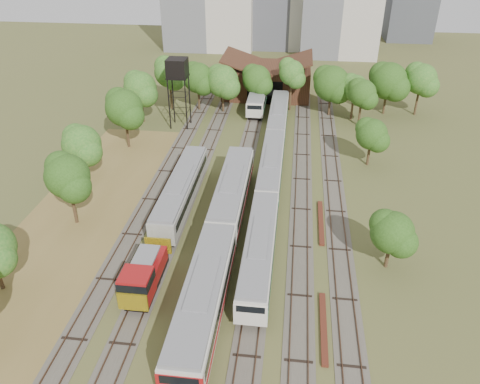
# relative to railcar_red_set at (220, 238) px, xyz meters

# --- Properties ---
(ground) EXTENTS (240.00, 240.00, 0.00)m
(ground) POSITION_rel_railcar_red_set_xyz_m (2.00, -8.17, -2.13)
(ground) COLOR #475123
(ground) RESTS_ON ground
(dry_grass_patch) EXTENTS (14.00, 60.00, 0.04)m
(dry_grass_patch) POSITION_rel_railcar_red_set_xyz_m (-16.00, -0.17, -2.11)
(dry_grass_patch) COLOR brown
(dry_grass_patch) RESTS_ON ground
(tracks) EXTENTS (24.60, 80.00, 0.19)m
(tracks) POSITION_rel_railcar_red_set_xyz_m (1.33, 16.83, -2.09)
(tracks) COLOR #4C473D
(tracks) RESTS_ON ground
(railcar_red_set) EXTENTS (3.26, 34.58, 4.03)m
(railcar_red_set) POSITION_rel_railcar_red_set_xyz_m (0.00, 0.00, 0.00)
(railcar_red_set) COLOR black
(railcar_red_set) RESTS_ON ground
(railcar_green_set) EXTENTS (2.80, 52.07, 3.46)m
(railcar_green_set) POSITION_rel_railcar_red_set_xyz_m (4.00, 16.24, -0.30)
(railcar_green_set) COLOR black
(railcar_green_set) RESTS_ON ground
(railcar_rear) EXTENTS (2.87, 16.08, 3.55)m
(railcar_rear) POSITION_rel_railcar_red_set_xyz_m (0.00, 43.54, -0.26)
(railcar_rear) COLOR black
(railcar_rear) RESTS_ON ground
(shunter_locomotive) EXTENTS (2.65, 8.10, 3.47)m
(shunter_locomotive) POSITION_rel_railcar_red_set_xyz_m (-6.00, -6.01, -0.48)
(shunter_locomotive) COLOR black
(shunter_locomotive) RESTS_ON ground
(old_grey_coach) EXTENTS (2.88, 18.00, 3.56)m
(old_grey_coach) POSITION_rel_railcar_red_set_xyz_m (-6.00, 8.85, -0.19)
(old_grey_coach) COLOR black
(old_grey_coach) RESTS_ON ground
(water_tower) EXTENTS (3.16, 3.16, 10.92)m
(water_tower) POSITION_rel_railcar_red_set_xyz_m (-11.70, 32.59, 7.08)
(water_tower) COLOR black
(water_tower) RESTS_ON ground
(rail_pile_near) EXTENTS (0.53, 7.93, 0.26)m
(rail_pile_near) POSITION_rel_railcar_red_set_xyz_m (10.00, -8.60, -2.00)
(rail_pile_near) COLOR #5B271A
(rail_pile_near) RESTS_ON ground
(rail_pile_far) EXTENTS (0.53, 8.52, 0.28)m
(rail_pile_far) POSITION_rel_railcar_red_set_xyz_m (10.20, 6.98, -1.99)
(rail_pile_far) COLOR #5B271A
(rail_pile_far) RESTS_ON ground
(maintenance_shed) EXTENTS (16.45, 11.55, 7.58)m
(maintenance_shed) POSITION_rel_railcar_red_set_xyz_m (1.00, 49.81, 0.78)
(maintenance_shed) COLOR #372214
(maintenance_shed) RESTS_ON ground
(tree_band_left) EXTENTS (7.77, 53.07, 8.75)m
(tree_band_left) POSITION_rel_railcar_red_set_xyz_m (-18.09, 10.92, 3.47)
(tree_band_left) COLOR #382616
(tree_band_left) RESTS_ON ground
(tree_band_far) EXTENTS (47.28, 8.61, 9.05)m
(tree_band_far) POSITION_rel_railcar_red_set_xyz_m (6.73, 40.96, 3.63)
(tree_band_far) COLOR #382616
(tree_band_far) RESTS_ON ground
(tree_band_right) EXTENTS (4.94, 40.27, 7.59)m
(tree_band_right) POSITION_rel_railcar_red_set_xyz_m (16.74, 20.51, 2.55)
(tree_band_right) COLOR #382616
(tree_band_right) RESTS_ON ground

